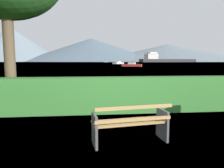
{
  "coord_description": "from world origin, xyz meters",
  "views": [
    {
      "loc": [
        -0.8,
        -4.15,
        1.75
      ],
      "look_at": [
        0.0,
        3.79,
        0.84
      ],
      "focal_mm": 32.24,
      "sensor_mm": 36.0,
      "label": 1
    }
  ],
  "objects_px": {
    "park_bench": "(131,124)",
    "tender_far": "(118,63)",
    "sailboat_mid": "(132,65)",
    "cargo_ship_large": "(164,59)",
    "fishing_boat_near": "(106,62)"
  },
  "relations": [
    {
      "from": "park_bench",
      "to": "tender_far",
      "type": "bearing_deg",
      "value": 82.58
    },
    {
      "from": "tender_far",
      "to": "sailboat_mid",
      "type": "bearing_deg",
      "value": -93.22
    },
    {
      "from": "park_bench",
      "to": "tender_far",
      "type": "xyz_separation_m",
      "value": [
        15.26,
        117.11,
        0.19
      ]
    },
    {
      "from": "cargo_ship_large",
      "to": "park_bench",
      "type": "bearing_deg",
      "value": -110.37
    },
    {
      "from": "sailboat_mid",
      "to": "park_bench",
      "type": "bearing_deg",
      "value": -101.38
    },
    {
      "from": "park_bench",
      "to": "cargo_ship_large",
      "type": "relative_size",
      "value": 0.02
    },
    {
      "from": "cargo_ship_large",
      "to": "tender_far",
      "type": "height_order",
      "value": "cargo_ship_large"
    },
    {
      "from": "park_bench",
      "to": "fishing_boat_near",
      "type": "bearing_deg",
      "value": 86.03
    },
    {
      "from": "park_bench",
      "to": "tender_far",
      "type": "relative_size",
      "value": 0.19
    },
    {
      "from": "park_bench",
      "to": "cargo_ship_large",
      "type": "bearing_deg",
      "value": 69.63
    },
    {
      "from": "sailboat_mid",
      "to": "tender_far",
      "type": "distance_m",
      "value": 57.41
    },
    {
      "from": "sailboat_mid",
      "to": "tender_far",
      "type": "xyz_separation_m",
      "value": [
        3.22,
        57.32,
        0.12
      ]
    },
    {
      "from": "cargo_ship_large",
      "to": "tender_far",
      "type": "relative_size",
      "value": 10.7
    },
    {
      "from": "park_bench",
      "to": "tender_far",
      "type": "distance_m",
      "value": 118.1
    },
    {
      "from": "fishing_boat_near",
      "to": "tender_far",
      "type": "xyz_separation_m",
      "value": [
        -1.61,
        -125.69,
        0.06
      ]
    }
  ]
}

